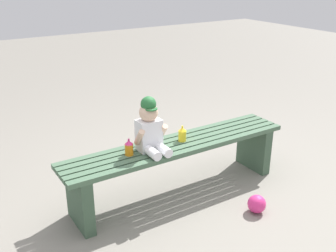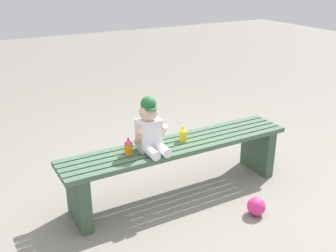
{
  "view_description": "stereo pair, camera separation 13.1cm",
  "coord_description": "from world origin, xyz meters",
  "px_view_note": "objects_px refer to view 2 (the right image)",
  "views": [
    {
      "loc": [
        -1.53,
        -2.3,
        1.69
      ],
      "look_at": [
        -0.12,
        -0.05,
        0.61
      ],
      "focal_mm": 42.76,
      "sensor_mm": 36.0,
      "label": 1
    },
    {
      "loc": [
        -1.42,
        -2.36,
        1.69
      ],
      "look_at": [
        -0.12,
        -0.05,
        0.61
      ],
      "focal_mm": 42.76,
      "sensor_mm": 36.0,
      "label": 2
    }
  ],
  "objects_px": {
    "park_bench": "(178,159)",
    "sippy_cup_left": "(129,147)",
    "toy_ball": "(256,206)",
    "child_figure": "(150,127)",
    "sippy_cup_right": "(183,134)"
  },
  "relations": [
    {
      "from": "child_figure",
      "to": "sippy_cup_left",
      "type": "bearing_deg",
      "value": 175.2
    },
    {
      "from": "park_bench",
      "to": "sippy_cup_left",
      "type": "xyz_separation_m",
      "value": [
        -0.41,
        0.01,
        0.19
      ]
    },
    {
      "from": "child_figure",
      "to": "toy_ball",
      "type": "distance_m",
      "value": 0.96
    },
    {
      "from": "child_figure",
      "to": "toy_ball",
      "type": "relative_size",
      "value": 3.0
    },
    {
      "from": "park_bench",
      "to": "child_figure",
      "type": "relative_size",
      "value": 4.55
    },
    {
      "from": "sippy_cup_left",
      "to": "sippy_cup_right",
      "type": "xyz_separation_m",
      "value": [
        0.45,
        0.0,
        0.0
      ]
    },
    {
      "from": "toy_ball",
      "to": "child_figure",
      "type": "bearing_deg",
      "value": 137.47
    },
    {
      "from": "child_figure",
      "to": "sippy_cup_right",
      "type": "relative_size",
      "value": 3.26
    },
    {
      "from": "park_bench",
      "to": "sippy_cup_right",
      "type": "relative_size",
      "value": 14.87
    },
    {
      "from": "sippy_cup_left",
      "to": "sippy_cup_right",
      "type": "relative_size",
      "value": 1.0
    },
    {
      "from": "park_bench",
      "to": "toy_ball",
      "type": "relative_size",
      "value": 13.67
    },
    {
      "from": "park_bench",
      "to": "toy_ball",
      "type": "distance_m",
      "value": 0.68
    },
    {
      "from": "park_bench",
      "to": "sippy_cup_left",
      "type": "distance_m",
      "value": 0.45
    },
    {
      "from": "child_figure",
      "to": "sippy_cup_left",
      "type": "relative_size",
      "value": 3.26
    },
    {
      "from": "toy_ball",
      "to": "park_bench",
      "type": "bearing_deg",
      "value": 122.34
    }
  ]
}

